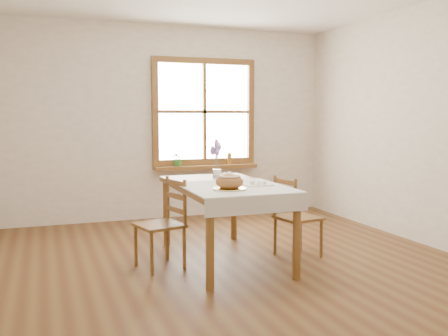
{
  "coord_description": "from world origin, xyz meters",
  "views": [
    {
      "loc": [
        -1.62,
        -4.13,
        1.4
      ],
      "look_at": [
        0.0,
        0.3,
        0.9
      ],
      "focal_mm": 40.0,
      "sensor_mm": 36.0,
      "label": 1
    }
  ],
  "objects_px": {
    "chair_left": "(159,224)",
    "chair_right": "(298,216)",
    "bread_plate": "(229,189)",
    "flower_vase": "(217,175)",
    "dining_table": "(224,192)"
  },
  "relations": [
    {
      "from": "chair_right",
      "to": "bread_plate",
      "type": "xyz_separation_m",
      "value": [
        -0.85,
        -0.33,
        0.36
      ]
    },
    {
      "from": "chair_left",
      "to": "chair_right",
      "type": "distance_m",
      "value": 1.38
    },
    {
      "from": "dining_table",
      "to": "bread_plate",
      "type": "xyz_separation_m",
      "value": [
        -0.12,
        -0.45,
        0.1
      ]
    },
    {
      "from": "dining_table",
      "to": "bread_plate",
      "type": "relative_size",
      "value": 5.71
    },
    {
      "from": "chair_right",
      "to": "bread_plate",
      "type": "bearing_deg",
      "value": 100.84
    },
    {
      "from": "bread_plate",
      "to": "dining_table",
      "type": "bearing_deg",
      "value": 75.75
    },
    {
      "from": "chair_right",
      "to": "bread_plate",
      "type": "height_order",
      "value": "chair_right"
    },
    {
      "from": "bread_plate",
      "to": "flower_vase",
      "type": "height_order",
      "value": "flower_vase"
    },
    {
      "from": "chair_right",
      "to": "flower_vase",
      "type": "height_order",
      "value": "flower_vase"
    },
    {
      "from": "chair_left",
      "to": "flower_vase",
      "type": "bearing_deg",
      "value": 101.85
    },
    {
      "from": "bread_plate",
      "to": "flower_vase",
      "type": "bearing_deg",
      "value": 78.7
    },
    {
      "from": "chair_right",
      "to": "flower_vase",
      "type": "bearing_deg",
      "value": 47.78
    },
    {
      "from": "chair_left",
      "to": "flower_vase",
      "type": "height_order",
      "value": "flower_vase"
    },
    {
      "from": "bread_plate",
      "to": "flower_vase",
      "type": "distance_m",
      "value": 0.78
    },
    {
      "from": "chair_right",
      "to": "bread_plate",
      "type": "relative_size",
      "value": 2.88
    }
  ]
}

